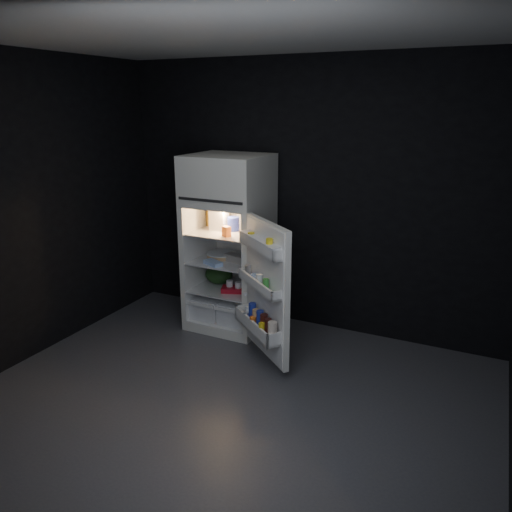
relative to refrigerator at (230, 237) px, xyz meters
The scene contains 20 objects.
floor 1.77m from the refrigerator, 62.75° to the right, with size 4.00×3.40×0.00m, color #48484D.
ceiling 2.29m from the refrigerator, 62.75° to the right, with size 4.00×3.40×0.00m, color silver.
wall_back 0.87m from the refrigerator, 29.15° to the left, with size 4.00×0.00×2.70m, color black.
wall_front 3.12m from the refrigerator, 77.31° to the right, with size 4.00×0.00×2.70m, color black.
wall_left 1.91m from the refrigerator, 134.98° to the right, with size 0.00×3.40×2.70m, color black.
refrigerator is the anchor object (origin of this frame).
fridge_door 0.96m from the refrigerator, 42.55° to the right, with size 0.68×0.60×1.22m.
milk_jug 0.22m from the refrigerator, 165.98° to the right, with size 0.16×0.16×0.24m, color white.
mayo_jar 0.15m from the refrigerator, 11.19° to the right, with size 0.12×0.12×0.14m, color navy.
jam_jar 0.26m from the refrigerator, ahead, with size 0.09×0.09×0.13m, color black.
amber_bottle 0.34m from the refrigerator, 164.65° to the left, with size 0.08×0.08×0.22m, color #C6851F.
small_carton 0.28m from the refrigerator, 68.57° to the right, with size 0.08×0.06×0.10m, color #CE5B18.
egg_carton 0.25m from the refrigerator, 29.87° to the right, with size 0.29×0.11×0.07m, color gray.
pie 0.23m from the refrigerator, behind, with size 0.29×0.29×0.04m, color tan.
flat_package 0.34m from the refrigerator, 100.39° to the right, with size 0.20×0.10×0.04m, color #95B5E6.
wrapped_pkg 0.27m from the refrigerator, 25.00° to the left, with size 0.11×0.09×0.05m, color beige.
produce_bag 0.46m from the refrigerator, behind, with size 0.30×0.25×0.20m, color #193815.
yogurt_tray 0.54m from the refrigerator, 47.77° to the right, with size 0.27×0.14×0.05m, color maroon.
small_can_red 0.53m from the refrigerator, 51.36° to the left, with size 0.07×0.07×0.09m, color maroon.
small_can_silver 0.57m from the refrigerator, 26.27° to the left, with size 0.06×0.06×0.09m, color silver.
Camera 1 is at (1.70, -2.97, 2.26)m, focal length 35.00 mm.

